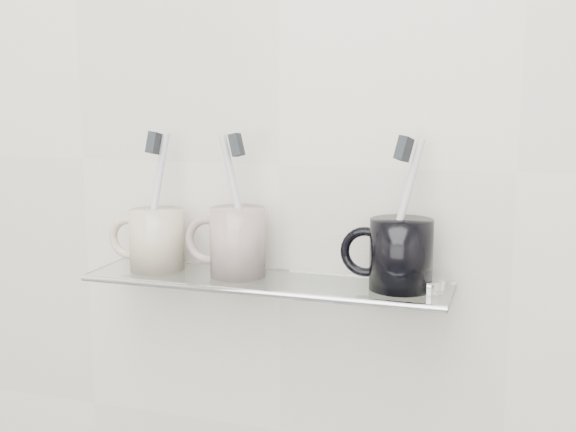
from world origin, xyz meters
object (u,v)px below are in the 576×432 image
at_px(shelf_glass, 265,282).
at_px(mug_right, 401,254).
at_px(mug_left, 157,240).
at_px(mug_center, 238,242).

distance_m(shelf_glass, mug_right, 0.19).
distance_m(shelf_glass, mug_left, 0.17).
bearing_deg(mug_left, shelf_glass, -12.72).
bearing_deg(mug_center, shelf_glass, 13.29).
bearing_deg(shelf_glass, mug_right, 1.56).
height_order(mug_left, mug_center, mug_center).
bearing_deg(mug_right, mug_left, -165.43).
bearing_deg(mug_center, mug_left, -159.86).
height_order(mug_center, mug_right, mug_center).
bearing_deg(mug_right, shelf_glass, -163.87).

